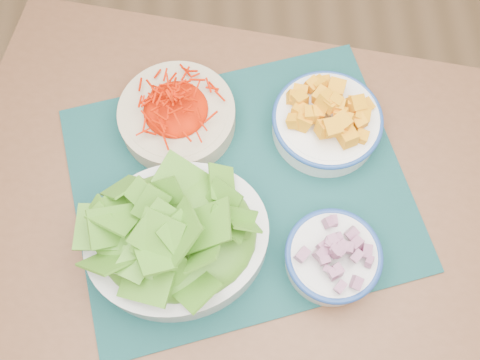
% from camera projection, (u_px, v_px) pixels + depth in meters
% --- Properties ---
extents(ground, '(4.00, 4.00, 0.00)m').
position_uv_depth(ground, '(200.00, 349.00, 1.55)').
color(ground, '#A47A4F').
rests_on(ground, ground).
extents(table, '(1.32, 1.03, 0.75)m').
position_uv_depth(table, '(276.00, 243.00, 1.00)').
color(table, brown).
rests_on(table, ground).
extents(placemat, '(0.66, 0.59, 0.00)m').
position_uv_depth(placemat, '(240.00, 187.00, 0.94)').
color(placemat, '#0B2D2E').
rests_on(placemat, table).
extents(carrot_bowl, '(0.24, 0.24, 0.08)m').
position_uv_depth(carrot_bowl, '(177.00, 113.00, 0.95)').
color(carrot_bowl, beige).
rests_on(carrot_bowl, placemat).
extents(squash_bowl, '(0.20, 0.20, 0.10)m').
position_uv_depth(squash_bowl, '(328.00, 118.00, 0.93)').
color(squash_bowl, white).
rests_on(squash_bowl, placemat).
extents(lettuce_bowl, '(0.34, 0.31, 0.14)m').
position_uv_depth(lettuce_bowl, '(176.00, 235.00, 0.84)').
color(lettuce_bowl, silver).
rests_on(lettuce_bowl, placemat).
extents(onion_bowl, '(0.18, 0.18, 0.08)m').
position_uv_depth(onion_bowl, '(333.00, 256.00, 0.85)').
color(onion_bowl, silver).
rests_on(onion_bowl, placemat).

